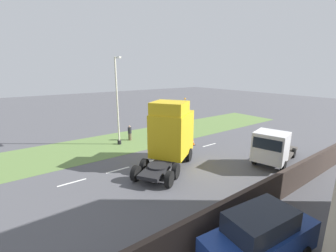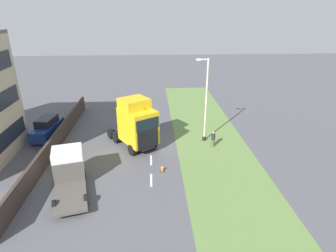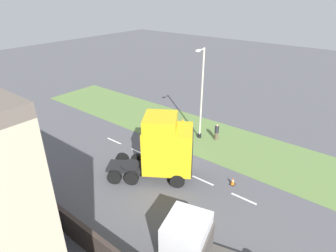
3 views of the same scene
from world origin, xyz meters
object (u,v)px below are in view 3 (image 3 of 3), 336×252
object	(u,v)px
lorry_cab	(164,148)
pedestrian	(217,132)
flatbed_truck	(195,243)
lamp_post	(201,100)
traffic_cone_lead	(233,181)
parked_car	(16,221)

from	to	relation	value
lorry_cab	pedestrian	xyz separation A→B (m)	(-7.35, 0.21, -1.68)
lorry_cab	flatbed_truck	xyz separation A→B (m)	(4.87, 5.87, -1.00)
lorry_cab	lamp_post	world-z (taller)	lamp_post
flatbed_truck	traffic_cone_lead	size ratio (longest dim) A/B	10.54
lorry_cab	lamp_post	distance (m)	6.95
parked_car	lamp_post	xyz separation A→B (m)	(-16.14, 1.71, 2.77)
lamp_post	lorry_cab	bearing A→B (deg)	10.58
traffic_cone_lead	lorry_cab	bearing A→B (deg)	-63.33
lorry_cab	pedestrian	world-z (taller)	lorry_cab
flatbed_truck	pedestrian	bearing A→B (deg)	10.56
flatbed_truck	pedestrian	xyz separation A→B (m)	(-12.21, -5.66, -0.68)
traffic_cone_lead	lamp_post	bearing A→B (deg)	-128.14
lorry_cab	parked_car	distance (m)	9.99
pedestrian	traffic_cone_lead	bearing A→B (deg)	39.61
flatbed_truck	parked_car	size ratio (longest dim) A/B	1.26
lamp_post	pedestrian	size ratio (longest dim) A/B	5.26
flatbed_truck	lamp_post	bearing A→B (deg)	17.30
lamp_post	pedestrian	world-z (taller)	lamp_post
parked_car	pedestrian	world-z (taller)	parked_car
parked_car	pedestrian	size ratio (longest dim) A/B	3.08
flatbed_truck	traffic_cone_lead	bearing A→B (deg)	-2.92
flatbed_truck	parked_car	distance (m)	9.95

